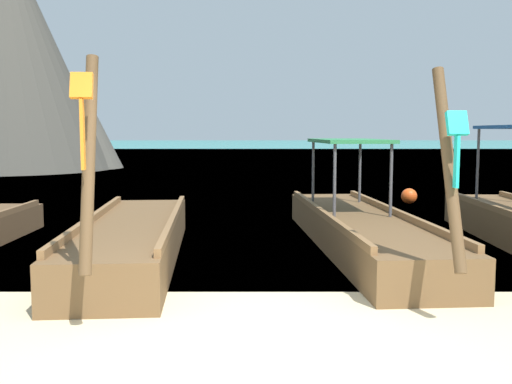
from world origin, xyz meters
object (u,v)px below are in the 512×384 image
object	(u,v)px
longtail_boat_turquoise_ribbon	(361,228)
longtail_boat_orange_ribbon	(135,240)
mooring_buoy_near	(411,196)
karst_rock	(12,52)

from	to	relation	value
longtail_boat_turquoise_ribbon	longtail_boat_orange_ribbon	bearing A→B (deg)	-165.15
mooring_buoy_near	karst_rock	bearing A→B (deg)	138.48
longtail_boat_turquoise_ribbon	karst_rock	bearing A→B (deg)	124.54
longtail_boat_orange_ribbon	longtail_boat_turquoise_ribbon	size ratio (longest dim) A/B	0.84
longtail_boat_orange_ribbon	karst_rock	bearing A→B (deg)	116.19
longtail_boat_turquoise_ribbon	mooring_buoy_near	xyz separation A→B (m)	(2.32, 5.81, -0.12)
mooring_buoy_near	longtail_boat_turquoise_ribbon	bearing A→B (deg)	-111.77
longtail_boat_orange_ribbon	karst_rock	xyz separation A→B (m)	(-10.36, 21.07, 5.50)
longtail_boat_orange_ribbon	mooring_buoy_near	xyz separation A→B (m)	(5.82, 6.74, -0.09)
longtail_boat_orange_ribbon	mooring_buoy_near	size ratio (longest dim) A/B	14.93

